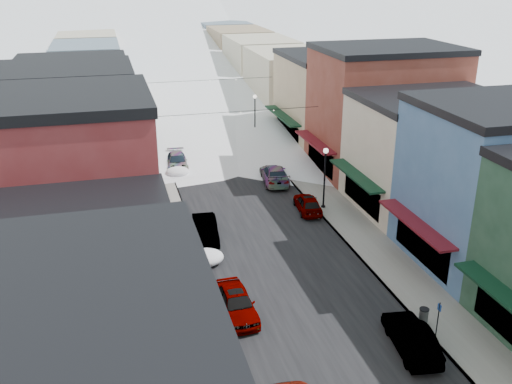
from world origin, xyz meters
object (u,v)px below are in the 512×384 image
streetlamp_near (325,170)px  trash_can (424,316)px  car_silver_sedan (236,303)px  car_dark_hatch (206,229)px  car_green_sedan (411,337)px

streetlamp_near → trash_can: bearing=-91.7°
car_silver_sedan → car_dark_hatch: 9.77m
trash_can → streetlamp_near: bearing=88.3°
car_dark_hatch → streetlamp_near: size_ratio=0.92×
car_silver_sedan → streetlamp_near: (9.99, 12.70, 2.46)m
car_silver_sedan → streetlamp_near: bearing=50.3°
car_silver_sedan → car_green_sedan: car_silver_sedan is taller
car_green_sedan → trash_can: bearing=-127.3°
car_silver_sedan → car_green_sedan: bearing=-35.3°
car_dark_hatch → car_green_sedan: (7.80, -15.00, 0.01)m
car_silver_sedan → trash_can: 10.13m
car_dark_hatch → streetlamp_near: streetlamp_near is taller
car_dark_hatch → streetlamp_near: bearing=20.6°
streetlamp_near → car_green_sedan: bearing=-97.0°
car_green_sedan → trash_can: (1.70, 1.72, -0.15)m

